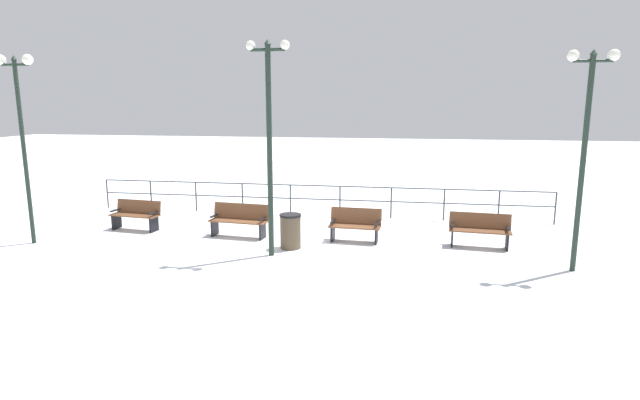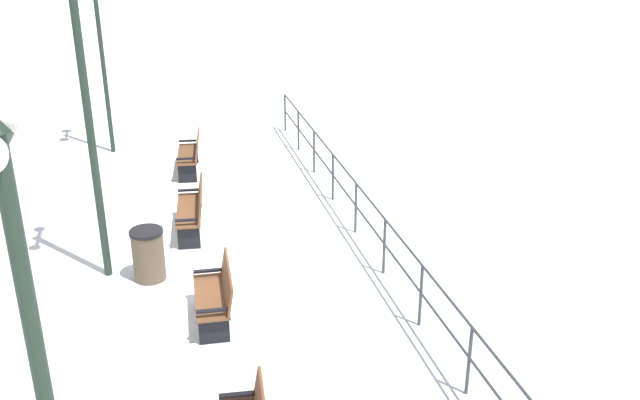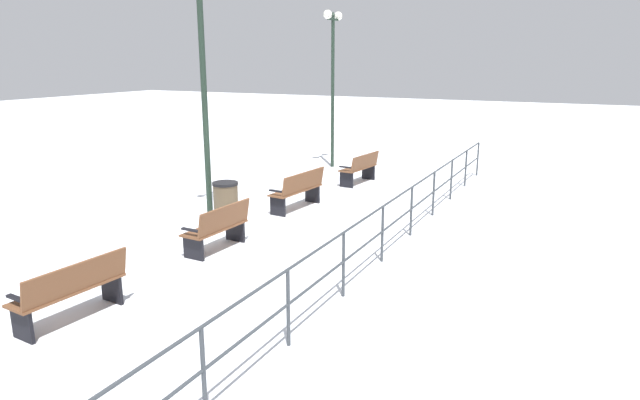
{
  "view_description": "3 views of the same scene",
  "coord_description": "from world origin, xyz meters",
  "views": [
    {
      "loc": [
        13.76,
        3.03,
        3.86
      ],
      "look_at": [
        -2.64,
        0.24,
        0.62
      ],
      "focal_mm": 28.67,
      "sensor_mm": 36.0,
      "label": 1
    },
    {
      "loc": [
        0.77,
        11.43,
        6.15
      ],
      "look_at": [
        -2.45,
        -1.35,
        0.55
      ],
      "focal_mm": 40.44,
      "sensor_mm": 36.0,
      "label": 2
    },
    {
      "loc": [
        -6.31,
        9.99,
        3.59
      ],
      "look_at": [
        -1.83,
        0.94,
        1.03
      ],
      "focal_mm": 31.59,
      "sensor_mm": 36.0,
      "label": 3
    }
  ],
  "objects": [
    {
      "name": "bench_nearest",
      "position": [
        -0.2,
        -5.01,
        0.47
      ],
      "size": [
        0.69,
        1.57,
        0.89
      ],
      "rotation": [
        0.0,
        0.0,
        -0.12
      ],
      "color": "brown",
      "rests_on": "ground"
    },
    {
      "name": "lamppost_far",
      "position": [
        1.66,
        6.9,
        3.26
      ],
      "size": [
        0.25,
        1.06,
        4.94
      ],
      "color": "#1E2D23",
      "rests_on": "ground"
    },
    {
      "name": "lamppost_near",
      "position": [
        1.66,
        -7.05,
        3.56
      ],
      "size": [
        0.28,
        1.07,
        5.05
      ],
      "color": "#1E2D23",
      "rests_on": "ground"
    },
    {
      "name": "waterfront_railing",
      "position": [
        -3.04,
        -0.0,
        0.71
      ],
      "size": [
        0.05,
        15.51,
        1.06
      ],
      "color": "#383D42",
      "rests_on": "ground"
    },
    {
      "name": "bench_third",
      "position": [
        -0.03,
        1.68,
        0.46
      ],
      "size": [
        0.64,
        1.46,
        0.91
      ],
      "rotation": [
        0.0,
        0.0,
        -0.06
      ],
      "color": "brown",
      "rests_on": "ground"
    },
    {
      "name": "lamppost_middle",
      "position": [
        1.66,
        -0.28,
        3.27
      ],
      "size": [
        0.23,
        1.06,
        5.29
      ],
      "color": "#1E2D23",
      "rests_on": "ground"
    },
    {
      "name": "bench_second",
      "position": [
        0.04,
        -1.66,
        0.5
      ],
      "size": [
        0.69,
        1.73,
        0.95
      ],
      "rotation": [
        0.0,
        0.0,
        -0.1
      ],
      "color": "brown",
      "rests_on": "ground"
    },
    {
      "name": "trash_bin",
      "position": [
        0.95,
        0.06,
        0.47
      ],
      "size": [
        0.57,
        0.57,
        0.93
      ],
      "color": "brown",
      "rests_on": "ground"
    },
    {
      "name": "ground_plane",
      "position": [
        0.0,
        0.0,
        0.0
      ],
      "size": [
        80.0,
        80.0,
        0.0
      ],
      "primitive_type": "plane",
      "color": "white",
      "rests_on": "ground"
    }
  ]
}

